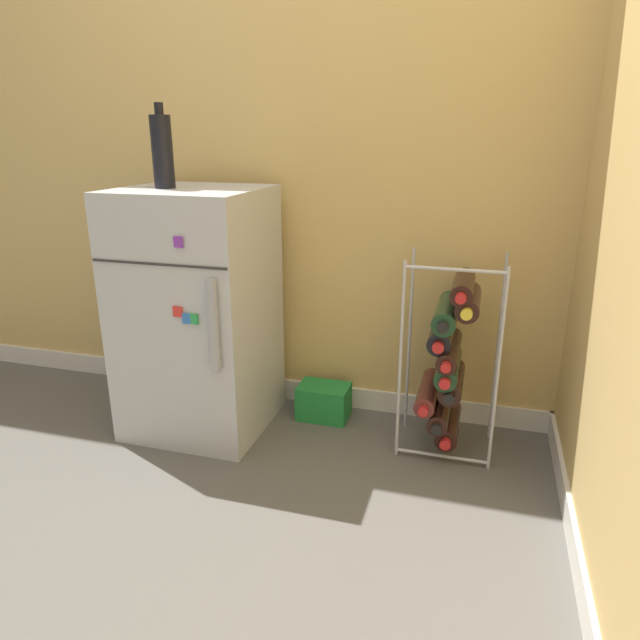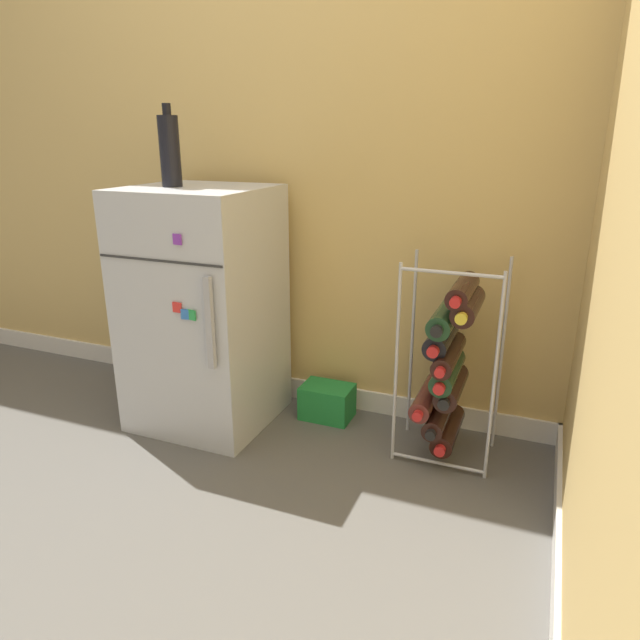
% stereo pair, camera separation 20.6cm
% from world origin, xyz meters
% --- Properties ---
extents(ground_plane, '(14.00, 14.00, 0.00)m').
position_xyz_m(ground_plane, '(0.00, 0.00, 0.00)').
color(ground_plane, '#56544F').
extents(wall_back, '(6.92, 0.07, 2.50)m').
position_xyz_m(wall_back, '(0.00, 0.70, 1.24)').
color(wall_back, tan).
rests_on(wall_back, ground_plane).
extents(mini_fridge, '(0.52, 0.52, 0.94)m').
position_xyz_m(mini_fridge, '(-0.39, 0.37, 0.47)').
color(mini_fridge, '#B7BABF').
rests_on(mini_fridge, ground_plane).
extents(wine_rack, '(0.34, 0.33, 0.73)m').
position_xyz_m(wine_rack, '(0.55, 0.45, 0.36)').
color(wine_rack, '#B2B2B7').
rests_on(wine_rack, ground_plane).
extents(soda_box, '(0.21, 0.15, 0.14)m').
position_xyz_m(soda_box, '(0.06, 0.54, 0.07)').
color(soda_box, '#1E7F38').
rests_on(soda_box, ground_plane).
extents(fridge_top_bottle, '(0.07, 0.07, 0.29)m').
position_xyz_m(fridge_top_bottle, '(-0.47, 0.34, 1.07)').
color(fridge_top_bottle, black).
rests_on(fridge_top_bottle, mini_fridge).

